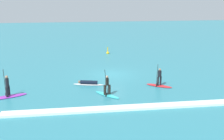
# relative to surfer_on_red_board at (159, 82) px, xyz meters

# --- Properties ---
(ground_plane) EXTENTS (120.00, 120.00, 0.00)m
(ground_plane) POSITION_rel_surfer_on_red_board_xyz_m (-3.77, 4.62, -0.44)
(ground_plane) COLOR teal
(ground_plane) RESTS_ON ground
(surfer_on_red_board) EXTENTS (2.42, 2.04, 2.11)m
(surfer_on_red_board) POSITION_rel_surfer_on_red_board_xyz_m (0.00, 0.00, 0.00)
(surfer_on_red_board) COLOR red
(surfer_on_red_board) RESTS_ON ground_plane
(surfer_on_white_board) EXTENTS (2.93, 1.23, 0.43)m
(surfer_on_white_board) POSITION_rel_surfer_on_red_board_xyz_m (-6.50, 1.35, -0.27)
(surfer_on_white_board) COLOR white
(surfer_on_white_board) RESTS_ON ground_plane
(surfer_on_teal_board) EXTENTS (2.16, 2.51, 2.37)m
(surfer_on_teal_board) POSITION_rel_surfer_on_red_board_xyz_m (-5.11, -1.82, -0.03)
(surfer_on_teal_board) COLOR #33C6CC
(surfer_on_teal_board) RESTS_ON ground_plane
(surfer_on_purple_board) EXTENTS (3.10, 1.87, 2.33)m
(surfer_on_purple_board) POSITION_rel_surfer_on_red_board_xyz_m (-13.32, -1.05, -0.05)
(surfer_on_purple_board) COLOR purple
(surfer_on_purple_board) RESTS_ON ground_plane
(marker_buoy) EXTENTS (0.42, 0.42, 1.05)m
(marker_buoy) POSITION_rel_surfer_on_red_board_xyz_m (-2.78, 15.72, -0.28)
(marker_buoy) COLOR yellow
(marker_buoy) RESTS_ON ground_plane
(wave_crest) EXTENTS (18.75, 0.90, 0.18)m
(wave_crest) POSITION_rel_surfer_on_red_board_xyz_m (-3.77, -4.99, -0.35)
(wave_crest) COLOR white
(wave_crest) RESTS_ON ground_plane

